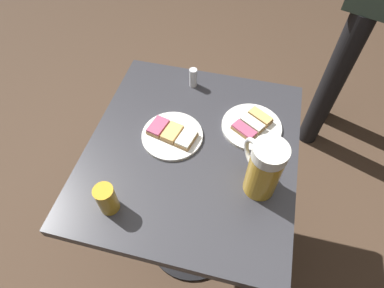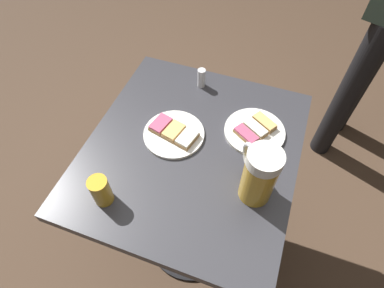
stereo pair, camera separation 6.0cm
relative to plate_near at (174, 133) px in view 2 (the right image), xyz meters
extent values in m
plane|color=#4C3828|center=(-0.07, 0.03, -0.77)|extent=(6.00, 6.00, 0.00)
cylinder|color=black|center=(-0.07, 0.03, -0.76)|extent=(0.44, 0.44, 0.01)
cylinder|color=black|center=(-0.07, 0.03, -0.39)|extent=(0.09, 0.09, 0.72)
cube|color=#333338|center=(-0.07, 0.03, -0.03)|extent=(0.65, 0.71, 0.04)
cylinder|color=white|center=(0.00, 0.00, -0.01)|extent=(0.19, 0.19, 0.01)
cube|color=#9E7547|center=(0.05, -0.01, 0.01)|extent=(0.06, 0.08, 0.01)
cube|color=#BC4C70|center=(0.05, -0.01, 0.02)|extent=(0.06, 0.08, 0.01)
cube|color=#9E7547|center=(0.00, 0.00, 0.01)|extent=(0.06, 0.08, 0.01)
cube|color=#E5B266|center=(0.00, 0.00, 0.02)|extent=(0.06, 0.08, 0.01)
cube|color=#9E7547|center=(-0.05, 0.01, 0.01)|extent=(0.06, 0.08, 0.01)
cube|color=white|center=(-0.05, 0.01, 0.02)|extent=(0.06, 0.08, 0.01)
cylinder|color=white|center=(-0.24, -0.10, -0.01)|extent=(0.20, 0.20, 0.01)
cube|color=#9E7547|center=(-0.22, -0.06, 0.01)|extent=(0.09, 0.07, 0.01)
cube|color=#BC4C70|center=(-0.22, -0.06, 0.02)|extent=(0.08, 0.07, 0.01)
cube|color=#9E7547|center=(-0.24, -0.10, 0.01)|extent=(0.09, 0.07, 0.01)
cube|color=white|center=(-0.24, -0.10, 0.02)|extent=(0.08, 0.07, 0.01)
cube|color=#9E7547|center=(-0.26, -0.13, 0.01)|extent=(0.09, 0.07, 0.01)
cube|color=#E5B266|center=(-0.26, -0.13, 0.02)|extent=(0.08, 0.07, 0.01)
cylinder|color=gold|center=(-0.29, 0.12, 0.07)|extent=(0.09, 0.09, 0.16)
cylinder|color=white|center=(-0.29, 0.12, 0.16)|extent=(0.09, 0.09, 0.03)
torus|color=silver|center=(-0.26, 0.07, 0.08)|extent=(0.07, 0.09, 0.10)
cylinder|color=gold|center=(0.10, 0.28, 0.04)|extent=(0.05, 0.05, 0.09)
cylinder|color=silver|center=(-0.01, -0.25, 0.03)|extent=(0.03, 0.03, 0.07)
cylinder|color=black|center=(-0.61, -0.75, -0.35)|extent=(0.11, 0.11, 0.84)
cylinder|color=black|center=(-0.68, -0.96, -0.35)|extent=(0.11, 0.11, 0.84)
camera|label=1|loc=(-0.21, 0.59, 0.79)|focal=29.63mm
camera|label=2|loc=(-0.27, 0.57, 0.79)|focal=29.63mm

